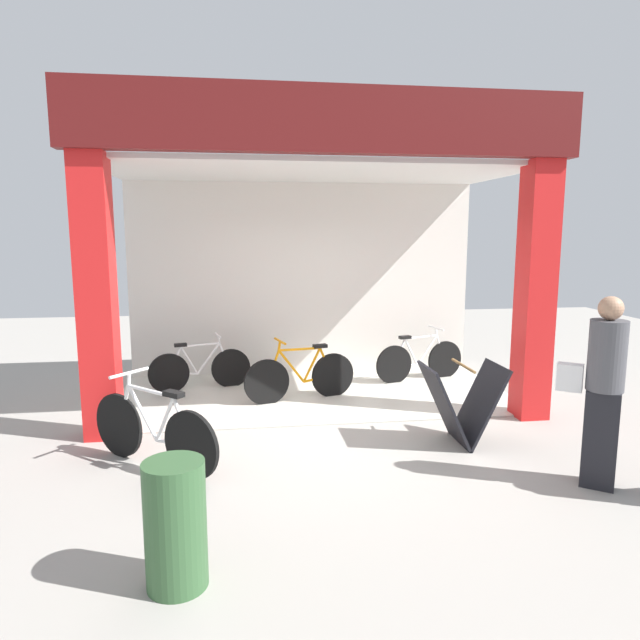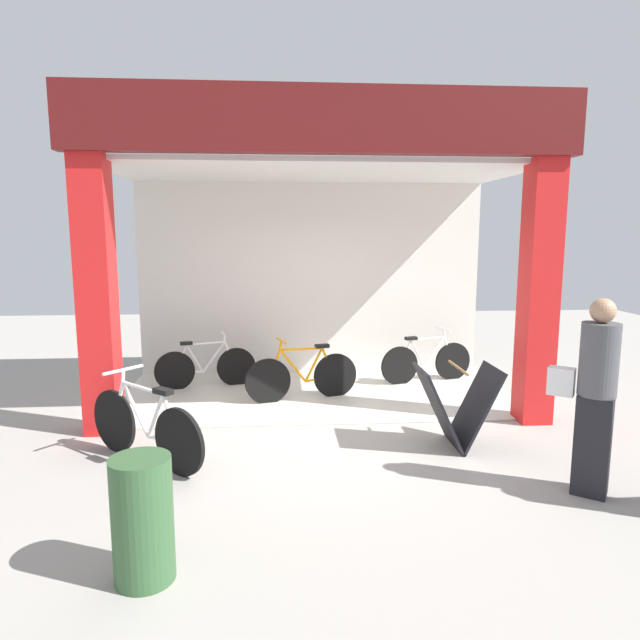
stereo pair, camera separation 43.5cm
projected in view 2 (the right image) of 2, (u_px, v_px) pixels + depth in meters
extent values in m
plane|color=#9E9991|center=(324.00, 426.00, 6.50)|extent=(18.70, 18.70, 0.00)
cube|color=beige|center=(317.00, 393.00, 7.77)|extent=(5.35, 2.59, 0.02)
cube|color=silver|center=(311.00, 278.00, 8.82)|extent=(5.35, 0.12, 3.05)
cube|color=red|center=(97.00, 298.00, 6.08)|extent=(0.36, 0.36, 3.05)
cube|color=red|center=(539.00, 294.00, 6.44)|extent=(0.36, 0.36, 3.05)
cube|color=#591414|center=(326.00, 120.00, 5.83)|extent=(5.55, 0.20, 0.69)
cube|color=silver|center=(316.00, 172.00, 7.31)|extent=(5.35, 2.59, 0.06)
cylinder|color=black|center=(175.00, 371.00, 7.91)|extent=(0.56, 0.16, 0.57)
cylinder|color=black|center=(236.00, 367.00, 8.16)|extent=(0.56, 0.16, 0.57)
cylinder|color=white|center=(190.00, 372.00, 7.97)|extent=(0.38, 0.11, 0.07)
cylinder|color=white|center=(195.00, 359.00, 7.96)|extent=(0.25, 0.08, 0.43)
cylinder|color=white|center=(214.00, 357.00, 8.04)|extent=(0.35, 0.11, 0.44)
cylinder|color=white|center=(206.00, 343.00, 7.98)|extent=(0.54, 0.15, 0.05)
cylinder|color=white|center=(181.00, 358.00, 7.91)|extent=(0.19, 0.07, 0.38)
cylinder|color=white|center=(230.00, 355.00, 8.11)|extent=(0.17, 0.07, 0.39)
cylinder|color=white|center=(224.00, 338.00, 8.04)|extent=(0.05, 0.04, 0.12)
cylinder|color=white|center=(223.00, 334.00, 8.03)|extent=(0.11, 0.39, 0.03)
cube|color=black|center=(186.00, 343.00, 7.90)|extent=(0.19, 0.12, 0.04)
cylinder|color=black|center=(400.00, 366.00, 8.19)|extent=(0.57, 0.18, 0.58)
cylinder|color=black|center=(453.00, 361.00, 8.48)|extent=(0.57, 0.18, 0.58)
cylinder|color=white|center=(412.00, 366.00, 8.26)|extent=(0.39, 0.13, 0.08)
cylinder|color=white|center=(418.00, 353.00, 8.26)|extent=(0.25, 0.09, 0.44)
cylinder|color=white|center=(434.00, 352.00, 8.35)|extent=(0.35, 0.12, 0.45)
cylinder|color=white|center=(428.00, 338.00, 8.28)|extent=(0.55, 0.17, 0.05)
cylinder|color=white|center=(406.00, 353.00, 8.20)|extent=(0.19, 0.08, 0.39)
cylinder|color=white|center=(448.00, 349.00, 8.42)|extent=(0.18, 0.07, 0.40)
cylinder|color=white|center=(444.00, 333.00, 8.35)|extent=(0.06, 0.04, 0.12)
cylinder|color=white|center=(443.00, 329.00, 8.34)|extent=(0.13, 0.40, 0.03)
cube|color=black|center=(411.00, 338.00, 8.19)|extent=(0.19, 0.13, 0.04)
cylinder|color=black|center=(335.00, 376.00, 7.59)|extent=(0.60, 0.19, 0.61)
cylinder|color=black|center=(268.00, 381.00, 7.28)|extent=(0.60, 0.19, 0.61)
cylinder|color=orange|center=(320.00, 379.00, 7.52)|extent=(0.40, 0.14, 0.08)
cylinder|color=orange|center=(314.00, 365.00, 7.46)|extent=(0.27, 0.10, 0.46)
cylinder|color=orange|center=(293.00, 366.00, 7.36)|extent=(0.37, 0.13, 0.48)
cylinder|color=orange|center=(301.00, 349.00, 7.37)|extent=(0.57, 0.18, 0.05)
cylinder|color=orange|center=(328.00, 362.00, 7.52)|extent=(0.20, 0.08, 0.41)
cylinder|color=orange|center=(275.00, 366.00, 7.28)|extent=(0.18, 0.08, 0.42)
cylinder|color=orange|center=(281.00, 345.00, 7.27)|extent=(0.06, 0.05, 0.13)
cylinder|color=orange|center=(281.00, 341.00, 7.26)|extent=(0.14, 0.42, 0.03)
cube|color=black|center=(322.00, 346.00, 7.46)|extent=(0.20, 0.14, 0.05)
cylinder|color=black|center=(179.00, 442.00, 5.12)|extent=(0.52, 0.45, 0.65)
cylinder|color=black|center=(114.00, 421.00, 5.70)|extent=(0.52, 0.45, 0.65)
cylinder|color=white|center=(163.00, 439.00, 5.26)|extent=(0.36, 0.31, 0.08)
cylinder|color=white|center=(156.00, 416.00, 5.28)|extent=(0.24, 0.21, 0.49)
cylinder|color=white|center=(135.00, 409.00, 5.46)|extent=(0.33, 0.28, 0.51)
cylinder|color=white|center=(142.00, 388.00, 5.35)|extent=(0.50, 0.43, 0.05)
cylinder|color=white|center=(170.00, 418.00, 5.15)|extent=(0.19, 0.16, 0.43)
cylinder|color=white|center=(119.00, 402.00, 5.61)|extent=(0.17, 0.15, 0.45)
cylinder|color=white|center=(123.00, 376.00, 5.51)|extent=(0.06, 0.06, 0.13)
cylinder|color=white|center=(123.00, 370.00, 5.50)|extent=(0.31, 0.37, 0.03)
cube|color=black|center=(163.00, 391.00, 5.17)|extent=(0.21, 0.20, 0.05)
cube|color=black|center=(438.00, 408.00, 5.80)|extent=(0.43, 0.59, 0.86)
cube|color=black|center=(475.00, 407.00, 5.83)|extent=(0.43, 0.59, 0.86)
cylinder|color=olive|center=(458.00, 368.00, 5.75)|extent=(0.03, 0.59, 0.03)
cube|color=black|center=(592.00, 445.00, 4.75)|extent=(0.37, 0.36, 0.88)
cylinder|color=#4C4C51|center=(599.00, 359.00, 4.63)|extent=(0.43, 0.43, 0.62)
sphere|color=tan|center=(603.00, 311.00, 4.57)|extent=(0.21, 0.21, 0.21)
cube|color=white|center=(561.00, 381.00, 4.82)|extent=(0.25, 0.23, 0.24)
cylinder|color=#335933|center=(143.00, 519.00, 3.56)|extent=(0.39, 0.39, 0.83)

